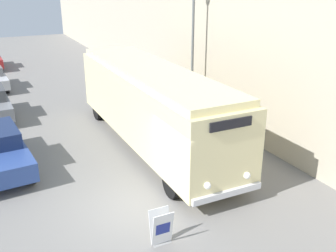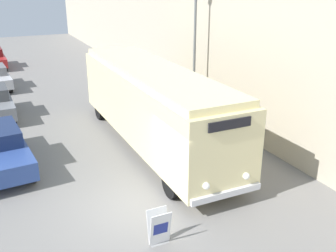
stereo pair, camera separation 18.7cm
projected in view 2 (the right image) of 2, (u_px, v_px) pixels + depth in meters
name	position (u px, v px, depth m)	size (l,w,h in m)	color
ground_plane	(136.00, 210.00, 11.91)	(80.00, 80.00, 0.00)	slate
building_wall_right	(180.00, 43.00, 21.82)	(0.30, 60.00, 6.30)	#B2A893
vintage_bus	(153.00, 103.00, 15.85)	(2.53, 11.09, 3.28)	black
sign_board	(159.00, 228.00, 10.27)	(0.58, 0.37, 0.99)	gray
streetlamp	(195.00, 33.00, 18.22)	(0.36, 0.36, 6.43)	#595E60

